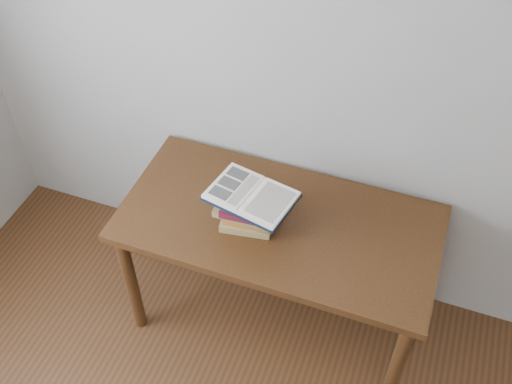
% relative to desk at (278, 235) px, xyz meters
% --- Properties ---
extents(desk, '(1.37, 0.68, 0.73)m').
position_rel_desk_xyz_m(desk, '(0.00, 0.00, 0.00)').
color(desk, '#482812').
rests_on(desk, ground).
extents(book_stack, '(0.26, 0.19, 0.18)m').
position_rel_desk_xyz_m(book_stack, '(-0.12, -0.05, 0.19)').
color(book_stack, '#96874D').
rests_on(book_stack, desk).
extents(open_book, '(0.38, 0.30, 0.03)m').
position_rel_desk_xyz_m(open_book, '(-0.10, -0.07, 0.29)').
color(open_book, black).
rests_on(open_book, book_stack).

